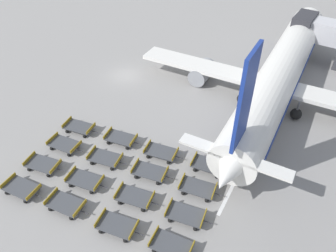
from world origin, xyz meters
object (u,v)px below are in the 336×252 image
object	(u,v)px
baggage_dolly_row_near_col_b	(66,204)
baggage_dolly_row_mid_a_col_a	(43,164)
baggage_dolly_row_far_col_a	(79,127)
baggage_dolly_row_mid_b_col_b	(105,158)
baggage_dolly_row_far_col_d	(209,165)
baggage_dolly_row_near_col_c	(117,225)
baggage_dolly_row_near_col_d	(171,246)
baggage_dolly_row_mid_b_col_a	(64,144)
baggage_dolly_row_mid_b_col_d	(198,188)
airplane	(279,76)
baggage_dolly_row_far_col_b	(121,138)
baggage_dolly_row_mid_a_col_b	(85,180)
baggage_dolly_row_far_col_c	(161,152)
baggage_dolly_row_mid_b_col_c	(150,172)
baggage_dolly_row_near_col_a	(22,188)
baggage_dolly_row_mid_a_col_d	(186,214)
baggage_dolly_row_mid_a_col_c	(135,197)

from	to	relation	value
baggage_dolly_row_near_col_b	baggage_dolly_row_mid_a_col_a	world-z (taller)	same
baggage_dolly_row_mid_a_col_a	baggage_dolly_row_far_col_a	distance (m)	5.71
baggage_dolly_row_mid_b_col_b	baggage_dolly_row_far_col_d	bearing A→B (deg)	23.37
baggage_dolly_row_near_col_c	baggage_dolly_row_mid_a_col_a	distance (m)	9.87
baggage_dolly_row_near_col_d	baggage_dolly_row_mid_b_col_b	world-z (taller)	same
baggage_dolly_row_mid_b_col_a	baggage_dolly_row_mid_b_col_d	distance (m)	13.72
airplane	baggage_dolly_row_near_col_b	distance (m)	26.05
airplane	baggage_dolly_row_mid_a_col_a	world-z (taller)	airplane
baggage_dolly_row_far_col_b	baggage_dolly_row_mid_a_col_b	bearing A→B (deg)	-86.11
baggage_dolly_row_far_col_c	baggage_dolly_row_far_col_b	bearing A→B (deg)	-176.77
baggage_dolly_row_mid_a_col_b	baggage_dolly_row_mid_b_col_c	distance (m)	5.69
baggage_dolly_row_mid_b_col_c	baggage_dolly_row_mid_b_col_d	distance (m)	4.53
baggage_dolly_row_far_col_b	baggage_dolly_row_far_col_d	bearing A→B (deg)	5.33
baggage_dolly_row_near_col_a	baggage_dolly_row_mid_a_col_d	world-z (taller)	same
baggage_dolly_row_mid_a_col_a	baggage_dolly_row_far_col_a	size ratio (longest dim) A/B	1.00
baggage_dolly_row_mid_b_col_a	baggage_dolly_row_far_col_d	size ratio (longest dim) A/B	1.00
baggage_dolly_row_far_col_c	baggage_dolly_row_near_col_b	bearing A→B (deg)	-112.99
baggage_dolly_row_near_col_b	baggage_dolly_row_mid_a_col_a	distance (m)	5.40
baggage_dolly_row_mid_b_col_b	baggage_dolly_row_far_col_b	world-z (taller)	same
baggage_dolly_row_mid_a_col_a	baggage_dolly_row_mid_a_col_b	size ratio (longest dim) A/B	1.00
baggage_dolly_row_mid_a_col_c	baggage_dolly_row_near_col_b	bearing A→B (deg)	-143.63
baggage_dolly_row_near_col_b	baggage_dolly_row_near_col_c	world-z (taller)	same
baggage_dolly_row_mid_b_col_a	baggage_dolly_row_mid_a_col_b	bearing A→B (deg)	-28.57
baggage_dolly_row_near_col_c	baggage_dolly_row_mid_a_col_b	distance (m)	5.60
baggage_dolly_row_mid_b_col_b	baggage_dolly_row_mid_b_col_c	world-z (taller)	same
airplane	baggage_dolly_row_mid_a_col_a	bearing A→B (deg)	-126.16
baggage_dolly_row_mid_a_col_a	baggage_dolly_row_mid_b_col_c	bearing A→B (deg)	23.69
baggage_dolly_row_mid_a_col_d	baggage_dolly_row_mid_a_col_c	bearing A→B (deg)	-173.65
baggage_dolly_row_near_col_a	baggage_dolly_row_mid_a_col_d	size ratio (longest dim) A/B	0.99
baggage_dolly_row_near_col_a	baggage_dolly_row_mid_a_col_a	bearing A→B (deg)	98.84
baggage_dolly_row_near_col_d	baggage_dolly_row_far_col_a	world-z (taller)	same
baggage_dolly_row_mid_a_col_a	baggage_dolly_row_mid_a_col_d	world-z (taller)	same
baggage_dolly_row_mid_a_col_b	baggage_dolly_row_mid_b_col_a	distance (m)	5.36
baggage_dolly_row_mid_a_col_a	baggage_dolly_row_far_col_d	distance (m)	15.13
baggage_dolly_row_near_col_d	baggage_dolly_row_near_col_a	bearing A→B (deg)	-173.68
airplane	baggage_dolly_row_near_col_a	xyz separation A→B (m)	(-15.10, -24.19, -2.52)
baggage_dolly_row_mid_b_col_b	baggage_dolly_row_far_col_d	xyz separation A→B (m)	(8.82, 3.81, 0.00)
baggage_dolly_row_far_col_c	baggage_dolly_row_mid_b_col_c	bearing A→B (deg)	-82.25
baggage_dolly_row_near_col_d	baggage_dolly_row_far_col_b	size ratio (longest dim) A/B	0.99
baggage_dolly_row_mid_a_col_a	baggage_dolly_row_near_col_c	bearing A→B (deg)	-11.29
baggage_dolly_row_mid_a_col_b	baggage_dolly_row_mid_b_col_b	xyz separation A→B (m)	(-0.10, 3.00, 0.00)
baggage_dolly_row_mid_a_col_b	baggage_dolly_row_mid_a_col_d	xyz separation A→B (m)	(9.24, 1.08, 0.00)
baggage_dolly_row_mid_b_col_d	baggage_dolly_row_far_col_b	bearing A→B (deg)	167.93
baggage_dolly_row_near_col_c	baggage_dolly_row_mid_a_col_d	xyz separation A→B (m)	(4.15, 3.40, 0.00)
baggage_dolly_row_mid_a_col_d	baggage_dolly_row_mid_b_col_b	size ratio (longest dim) A/B	1.00
baggage_dolly_row_near_col_d	baggage_dolly_row_mid_b_col_b	distance (m)	10.75
baggage_dolly_row_near_col_d	baggage_dolly_row_far_col_b	world-z (taller)	same
baggage_dolly_row_near_col_a	baggage_dolly_row_near_col_d	world-z (taller)	same
airplane	baggage_dolly_row_near_col_b	size ratio (longest dim) A/B	9.96
airplane	baggage_dolly_row_mid_b_col_b	distance (m)	21.19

